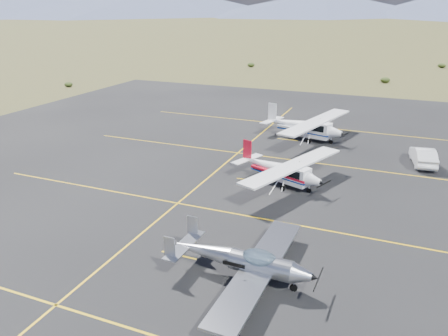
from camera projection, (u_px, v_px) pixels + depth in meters
The scene contains 6 objects.
ground at pixel (256, 235), 24.23m from camera, with size 1600.00×1600.00×0.00m, color #383D1C.
apron at pixel (288, 189), 30.29m from camera, with size 72.00×72.00×0.02m, color black.
aircraft_low_wing at pixel (245, 261), 20.03m from camera, with size 6.69×9.34×2.04m.
aircraft_cessna at pixel (281, 169), 30.80m from camera, with size 7.20×9.98×2.58m.
aircraft_plain at pixel (305, 125), 41.14m from camera, with size 7.68×11.64×2.95m.
sedan at pixel (423, 156), 34.67m from camera, with size 1.49×4.28×1.41m, color white.
Camera 1 is at (6.46, -20.45, 12.02)m, focal length 35.00 mm.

